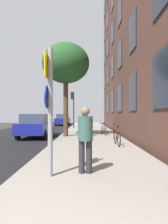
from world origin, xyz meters
TOP-DOWN VIEW (x-y plane):
  - ground_plane at (-2.40, 15.00)m, footprint 41.80×41.80m
  - road_asphalt at (-4.50, 15.00)m, footprint 7.00×38.00m
  - sidewalk at (1.10, 15.00)m, footprint 4.20×38.00m
  - building_facade at (3.69, 14.50)m, footprint 0.56×27.00m
  - sign_post at (-0.08, 4.08)m, footprint 0.15×0.60m
  - traffic_light at (-0.63, 21.23)m, footprint 0.43×0.24m
  - tree_near at (-0.56, 12.82)m, footprint 3.22×3.22m
  - bicycle_0 at (2.32, 8.91)m, footprint 0.42×1.67m
  - bicycle_1 at (2.56, 11.68)m, footprint 0.42×1.66m
  - bicycle_2 at (2.12, 13.75)m, footprint 0.42×1.54m
  - pedestrian_0 at (0.80, 4.34)m, footprint 0.54×0.54m
  - pedestrian_1 at (0.75, 12.42)m, footprint 0.48×0.48m
  - pedestrian_2 at (0.63, 18.43)m, footprint 0.56×0.56m
  - car_0 at (-2.68, 13.13)m, footprint 1.87×4.38m
  - car_1 at (-2.49, 27.79)m, footprint 1.86×4.51m

SIDE VIEW (x-z plane):
  - ground_plane at x=-2.40m, z-range 0.00..0.00m
  - road_asphalt at x=-4.50m, z-range 0.00..0.01m
  - sidewalk at x=1.10m, z-range 0.00..0.12m
  - bicycle_2 at x=2.12m, z-range 0.02..0.91m
  - bicycle_1 at x=2.56m, z-range 0.02..0.93m
  - bicycle_0 at x=2.32m, z-range 0.01..0.99m
  - car_1 at x=-2.49m, z-range 0.03..1.65m
  - car_0 at x=-2.68m, z-range 0.03..1.65m
  - pedestrian_1 at x=0.75m, z-range 0.24..1.91m
  - pedestrian_0 at x=0.80m, z-range 0.24..1.94m
  - pedestrian_2 at x=0.63m, z-range 0.25..2.05m
  - sign_post at x=-0.08m, z-range 0.36..3.48m
  - traffic_light at x=-0.63m, z-range 0.84..4.81m
  - tree_near at x=-0.56m, z-range 1.88..8.23m
  - building_facade at x=3.69m, z-range 0.02..17.77m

